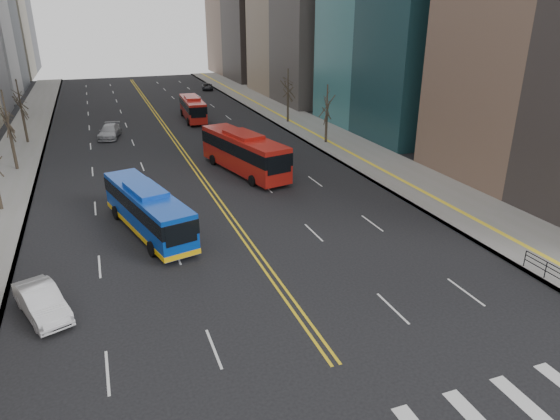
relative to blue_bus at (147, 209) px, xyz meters
name	(u,v)px	position (x,y,z in m)	size (l,w,h in m)	color
sidewalk_right	(319,132)	(23.37, 22.98, -1.65)	(7.00, 130.00, 0.15)	gray
sidewalk_left	(16,159)	(-10.63, 22.98, -1.65)	(5.00, 130.00, 0.15)	gray
centerline	(165,127)	(5.87, 32.98, -1.72)	(0.55, 100.00, 0.01)	gold
street_trees	(111,126)	(-1.31, 12.53, 3.15)	(35.20, 47.20, 7.60)	#2C231A
blue_bus	(147,209)	(0.00, 0.00, 0.00)	(5.01, 11.47, 3.29)	#0B39A5
red_bus_near	(244,151)	(10.00, 10.71, 0.38)	(5.39, 12.34, 3.79)	#AC1912
red_bus_far	(193,107)	(10.19, 36.03, 0.07)	(2.92, 10.14, 3.22)	#AC1912
car_white	(42,302)	(-6.21, -8.42, -0.96)	(1.61, 4.63, 1.52)	silver
car_dark_mid	(270,168)	(11.92, 8.93, -1.00)	(1.72, 4.27, 1.46)	black
car_silver	(109,132)	(-1.16, 29.37, -0.97)	(2.12, 5.21, 1.51)	#A2A2A7
car_dark_far	(207,87)	(18.16, 62.62, -1.14)	(1.95, 4.22, 1.17)	black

